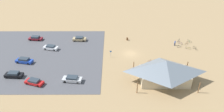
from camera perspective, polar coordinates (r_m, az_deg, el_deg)
The scene contains 22 objects.
ground at distance 62.40m, azimuth 5.14°, elevation 0.61°, with size 160.00×160.00×0.00m, color #9E7F56.
parking_lot_asphalt at distance 65.17m, azimuth -19.72°, elevation 0.20°, with size 38.67×34.87×0.05m, color #4C4C51.
bike_pavilion at distance 50.62m, azimuth 14.28°, elevation -3.69°, with size 14.18×8.99×5.77m.
trash_bin at distance 70.31m, azimuth 4.18°, elevation 4.68°, with size 0.60×0.60×0.90m, color brown.
lot_sign at distance 59.75m, azimuth -0.36°, elevation 0.85°, with size 0.56×0.08×2.20m.
bicycle_purple_by_bin at distance 70.99m, azimuth 18.15°, elevation 3.37°, with size 1.35×1.14×0.88m.
bicycle_orange_edge_south at distance 71.54m, azimuth 19.69°, elevation 3.28°, with size 1.35×1.15×0.86m.
bicycle_red_yard_right at distance 58.57m, azimuth 10.21°, elevation -1.51°, with size 1.38×1.26×0.84m.
bicycle_teal_edge_north at distance 72.59m, azimuth 17.72°, elevation 4.04°, with size 1.05×1.36×0.86m.
bicycle_black_back_row at distance 69.24m, azimuth 21.74°, elevation 1.97°, with size 0.81×1.62×0.93m.
bicycle_green_lone_east at distance 73.19m, azimuth 20.31°, elevation 3.78°, with size 1.07×1.33×0.78m.
bicycle_yellow_yard_center at distance 68.74m, azimuth 20.05°, elevation 2.07°, with size 1.63×0.60×0.75m.
bicycle_white_mid_cluster at distance 68.91m, azimuth 17.95°, elevation 2.54°, with size 1.55×0.68×0.77m.
bicycle_silver_near_porch at distance 59.90m, azimuth 13.11°, elevation -1.09°, with size 1.42×1.14×0.84m.
car_white_back_corner at distance 66.83m, azimuth -16.40°, elevation 2.27°, with size 4.72×2.83×1.36m.
car_blue_aisle_side at distance 62.32m, azimuth -22.87°, elevation -1.13°, with size 4.90×2.60×1.45m.
car_red_inner_stall at distance 52.93m, azimuth -20.50°, elevation -6.62°, with size 4.78×3.06×1.31m.
car_black_second_row at distance 57.30m, azimuth -25.24°, elevation -4.62°, with size 4.52×2.08×1.44m.
car_silver_by_curb at distance 51.35m, azimuth -10.82°, elevation -6.18°, with size 4.83×2.40×1.39m.
car_maroon_front_row at distance 74.56m, azimuth -20.17°, elevation 4.61°, with size 4.59×2.30×1.38m.
car_tan_near_entry at distance 70.37m, azimuth -8.90°, elevation 4.68°, with size 4.43×2.12×1.41m.
visitor_crossing_yard at distance 69.34m, azimuth 16.82°, elevation 3.48°, with size 0.40×0.38×1.85m.
Camera 1 is at (5.76, 53.89, 30.93)m, focal length 33.46 mm.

